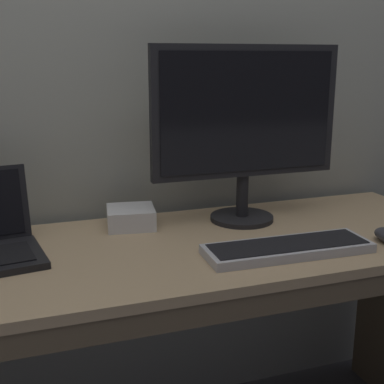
% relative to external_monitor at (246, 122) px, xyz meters
% --- Properties ---
extents(desk, '(1.88, 0.59, 0.72)m').
position_rel_external_monitor_xyz_m(desk, '(-0.35, -0.14, -0.49)').
color(desk, tan).
rests_on(desk, ground).
extents(external_monitor, '(0.57, 0.19, 0.51)m').
position_rel_external_monitor_xyz_m(external_monitor, '(0.00, 0.00, 0.00)').
color(external_monitor, black).
rests_on(external_monitor, desk).
extents(wired_keyboard, '(0.43, 0.15, 0.03)m').
position_rel_external_monitor_xyz_m(wired_keyboard, '(-0.00, -0.28, -0.28)').
color(wired_keyboard, '#BCBCC1').
rests_on(wired_keyboard, desk).
extents(external_drive_box, '(0.15, 0.15, 0.06)m').
position_rel_external_monitor_xyz_m(external_drive_box, '(-0.33, 0.06, -0.27)').
color(external_drive_box, silver).
rests_on(external_drive_box, desk).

